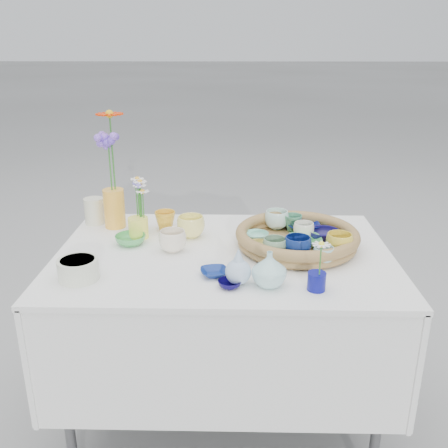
{
  "coord_description": "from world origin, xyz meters",
  "views": [
    {
      "loc": [
        0.04,
        -1.73,
        1.51
      ],
      "look_at": [
        0.0,
        0.02,
        0.87
      ],
      "focal_mm": 40.0,
      "sensor_mm": 36.0,
      "label": 1
    }
  ],
  "objects_px": {
    "display_table": "(224,415)",
    "bud_vase_seafoam": "(269,269)",
    "wicker_tray": "(297,238)",
    "tall_vase_yellow": "(114,208)"
  },
  "relations": [
    {
      "from": "display_table",
      "to": "tall_vase_yellow",
      "type": "xyz_separation_m",
      "value": [
        -0.47,
        0.26,
        0.85
      ]
    },
    {
      "from": "display_table",
      "to": "bud_vase_seafoam",
      "type": "bearing_deg",
      "value": -60.78
    },
    {
      "from": "wicker_tray",
      "to": "bud_vase_seafoam",
      "type": "distance_m",
      "value": 0.35
    },
    {
      "from": "display_table",
      "to": "tall_vase_yellow",
      "type": "height_order",
      "value": "tall_vase_yellow"
    },
    {
      "from": "wicker_tray",
      "to": "display_table",
      "type": "bearing_deg",
      "value": -169.88
    },
    {
      "from": "wicker_tray",
      "to": "tall_vase_yellow",
      "type": "height_order",
      "value": "tall_vase_yellow"
    },
    {
      "from": "tall_vase_yellow",
      "to": "display_table",
      "type": "bearing_deg",
      "value": -29.21
    },
    {
      "from": "display_table",
      "to": "bud_vase_seafoam",
      "type": "height_order",
      "value": "bud_vase_seafoam"
    },
    {
      "from": "display_table",
      "to": "tall_vase_yellow",
      "type": "relative_size",
      "value": 7.59
    },
    {
      "from": "wicker_tray",
      "to": "bud_vase_seafoam",
      "type": "xyz_separation_m",
      "value": [
        -0.13,
        -0.32,
        0.02
      ]
    }
  ]
}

